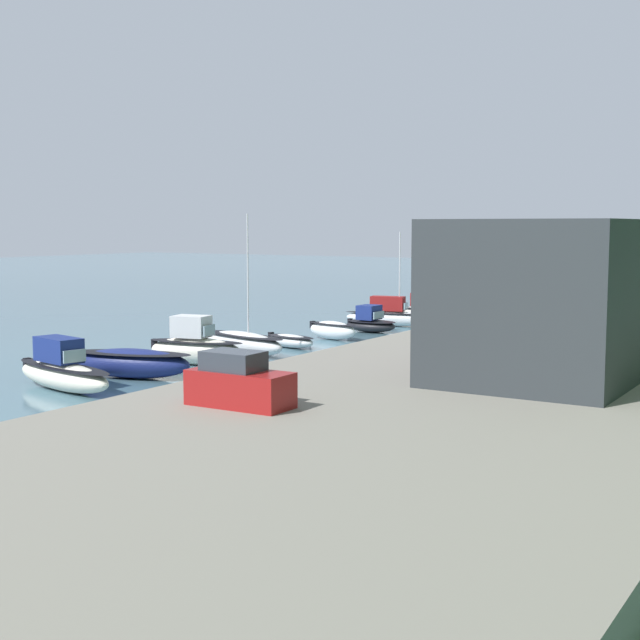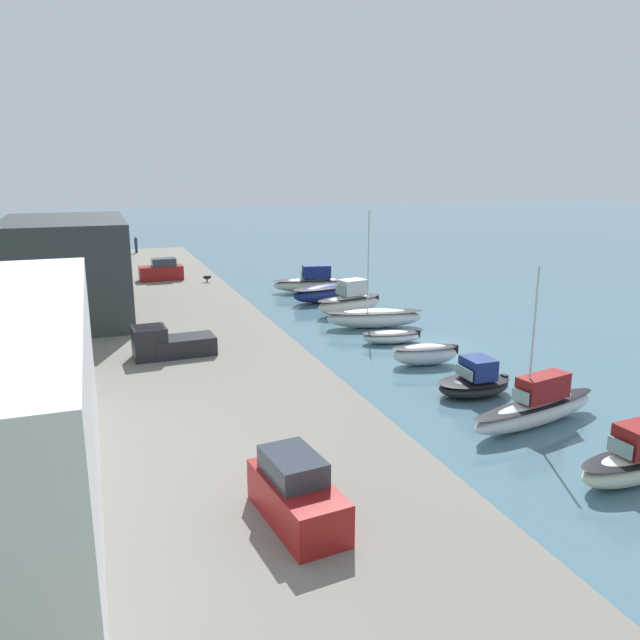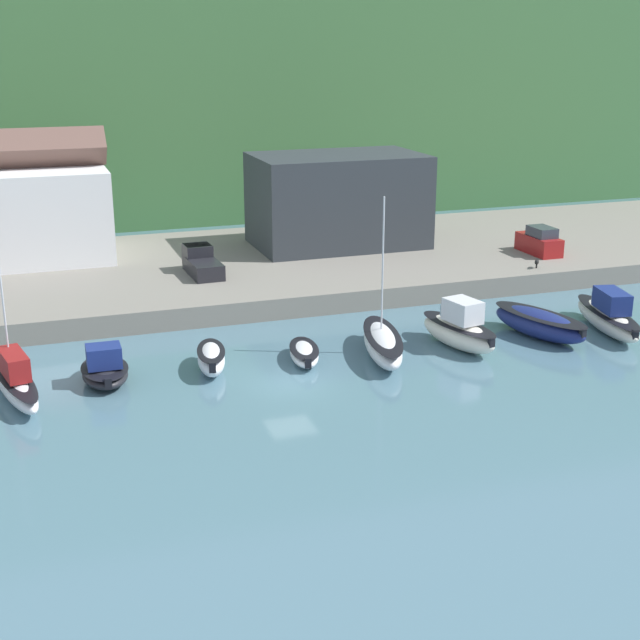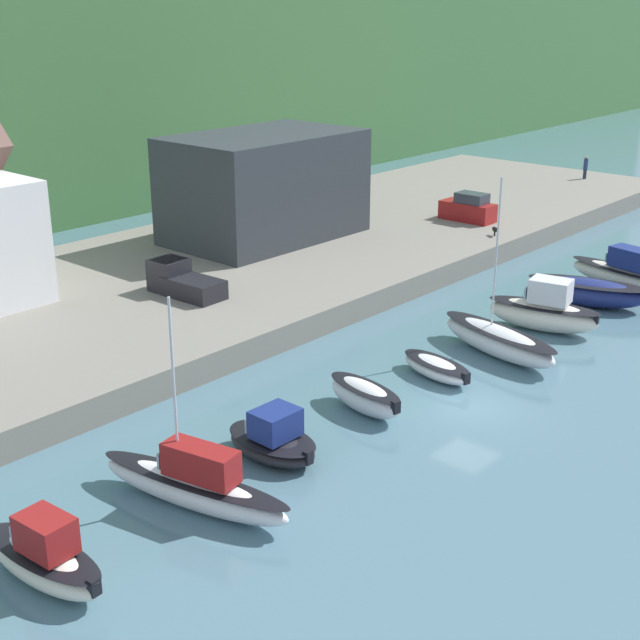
# 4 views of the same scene
# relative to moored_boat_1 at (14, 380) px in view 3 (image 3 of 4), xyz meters

# --- Properties ---
(ground_plane) EXTENTS (320.00, 320.00, 0.00)m
(ground_plane) POSITION_rel_moored_boat_1_xyz_m (13.84, -2.87, -0.93)
(ground_plane) COLOR slate
(hillside_backdrop) EXTENTS (240.00, 56.99, 34.42)m
(hillside_backdrop) POSITION_rel_moored_boat_1_xyz_m (13.84, 67.50, 16.28)
(hillside_backdrop) COLOR #42703D
(hillside_backdrop) RESTS_ON ground_plane
(quay_promenade) EXTENTS (102.41, 22.81, 1.44)m
(quay_promenade) POSITION_rel_moored_boat_1_xyz_m (13.84, 19.41, -0.21)
(quay_promenade) COLOR gray
(quay_promenade) RESTS_ON ground_plane
(yacht_club_building) EXTENTS (13.39, 8.32, 7.31)m
(yacht_club_building) POSITION_rel_moored_boat_1_xyz_m (25.51, 21.67, 4.16)
(yacht_club_building) COLOR #2D3338
(yacht_club_building) RESTS_ON quay_promenade
(moored_boat_1) EXTENTS (3.10, 8.44, 7.96)m
(moored_boat_1) POSITION_rel_moored_boat_1_xyz_m (0.00, 0.00, 0.00)
(moored_boat_1) COLOR white
(moored_boat_1) RESTS_ON ground_plane
(moored_boat_2) EXTENTS (2.56, 4.31, 2.14)m
(moored_boat_2) POSITION_rel_moored_boat_1_xyz_m (4.56, 0.50, -0.17)
(moored_boat_2) COLOR black
(moored_boat_2) RESTS_ON ground_plane
(moored_boat_3) EXTENTS (2.30, 4.56, 1.39)m
(moored_boat_3) POSITION_rel_moored_boat_1_xyz_m (10.30, 0.37, -0.19)
(moored_boat_3) COLOR white
(moored_boat_3) RESTS_ON ground_plane
(moored_boat_4) EXTENTS (2.48, 4.50, 0.92)m
(moored_boat_4) POSITION_rel_moored_boat_1_xyz_m (15.61, 0.14, -0.43)
(moored_boat_4) COLOR silver
(moored_boat_4) RESTS_ON ground_plane
(moored_boat_5) EXTENTS (3.84, 7.94, 9.23)m
(moored_boat_5) POSITION_rel_moored_boat_1_xyz_m (20.11, -0.59, -0.11)
(moored_boat_5) COLOR silver
(moored_boat_5) RESTS_ON ground_plane
(moored_boat_6) EXTENTS (3.31, 6.54, 3.00)m
(moored_boat_6) POSITION_rel_moored_boat_1_xyz_m (25.03, -0.55, 0.19)
(moored_boat_6) COLOR white
(moored_boat_6) RESTS_ON ground_plane
(moored_boat_7) EXTENTS (4.27, 7.49, 1.66)m
(moored_boat_7) POSITION_rel_moored_boat_1_xyz_m (30.63, -0.40, -0.06)
(moored_boat_7) COLOR navy
(moored_boat_7) RESTS_ON ground_plane
(moored_boat_8) EXTENTS (3.58, 8.35, 2.73)m
(moored_boat_8) POSITION_rel_moored_boat_1_xyz_m (35.27, -0.85, 0.07)
(moored_boat_8) COLOR white
(moored_boat_8) RESTS_ON ground_plane
(parked_car_1) EXTENTS (1.83, 4.21, 2.16)m
(parked_car_1) POSITION_rel_moored_boat_1_xyz_m (39.35, 13.62, 1.43)
(parked_car_1) COLOR maroon
(parked_car_1) RESTS_ON quay_promenade
(pickup_truck_1) EXTENTS (2.17, 4.81, 1.90)m
(pickup_truck_1) POSITION_rel_moored_boat_1_xyz_m (13.10, 16.18, 1.33)
(pickup_truck_1) COLOR black
(pickup_truck_1) RESTS_ON quay_promenade
(dog_on_quay) EXTENTS (0.72, 0.82, 0.68)m
(dog_on_quay) POSITION_rel_moored_boat_1_xyz_m (36.64, 9.61, 0.97)
(dog_on_quay) COLOR black
(dog_on_quay) RESTS_ON quay_promenade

